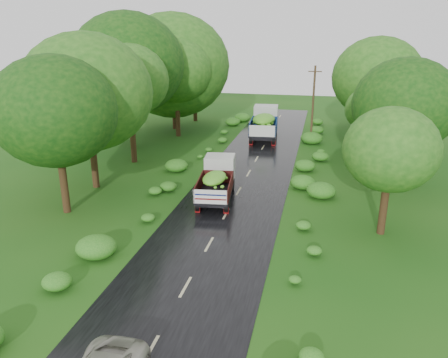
% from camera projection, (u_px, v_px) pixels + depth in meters
% --- Properties ---
extents(ground, '(120.00, 120.00, 0.00)m').
position_uv_depth(ground, '(185.00, 287.00, 18.52)').
color(ground, '#14490F').
rests_on(ground, ground).
extents(road, '(6.50, 80.00, 0.02)m').
position_uv_depth(road, '(214.00, 236.00, 23.13)').
color(road, black).
rests_on(road, ground).
extents(road_lines, '(0.12, 69.60, 0.00)m').
position_uv_depth(road_lines, '(218.00, 228.00, 24.05)').
color(road_lines, '#BFB78C').
rests_on(road_lines, road).
extents(truck_near, '(2.64, 5.85, 2.38)m').
position_uv_depth(truck_near, '(217.00, 179.00, 27.95)').
color(truck_near, black).
rests_on(truck_near, ground).
extents(truck_far, '(2.99, 7.21, 2.96)m').
position_uv_depth(truck_far, '(265.00, 122.00, 43.67)').
color(truck_far, black).
rests_on(truck_far, ground).
extents(utility_pole, '(1.28, 0.21, 7.27)m').
position_uv_depth(utility_pole, '(313.00, 104.00, 41.59)').
color(utility_pole, '#382616').
rests_on(utility_pole, ground).
extents(trees_left, '(6.89, 32.40, 9.56)m').
position_uv_depth(trees_left, '(148.00, 72.00, 38.95)').
color(trees_left, black).
rests_on(trees_left, ground).
extents(trees_right, '(5.14, 30.93, 8.06)m').
position_uv_depth(trees_right, '(380.00, 94.00, 35.92)').
color(trees_right, black).
rests_on(trees_right, ground).
extents(shrubs, '(11.90, 44.00, 0.70)m').
position_uv_depth(shrubs, '(244.00, 177.00, 31.33)').
color(shrubs, '#196618').
rests_on(shrubs, ground).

